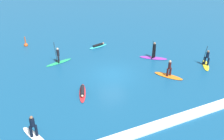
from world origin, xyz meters
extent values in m
plane|color=navy|center=(0.00, 0.00, 0.00)|extent=(120.00, 120.00, 0.00)
ellipsoid|color=#33C6CC|center=(1.38, 6.93, 0.05)|extent=(2.55, 1.10, 0.10)
cylinder|color=black|center=(1.33, 6.92, 0.25)|extent=(1.38, 0.56, 0.29)
sphere|color=#A37556|center=(2.11, 7.08, 0.27)|extent=(0.29, 0.29, 0.24)
ellipsoid|color=#23B266|center=(-4.07, 4.71, 0.04)|extent=(3.06, 1.30, 0.08)
cylinder|color=black|center=(-4.02, 4.90, 0.46)|extent=(0.20, 0.20, 0.77)
cylinder|color=black|center=(-4.13, 4.52, 0.46)|extent=(0.20, 0.20, 0.77)
cylinder|color=black|center=(-4.07, 4.71, 1.18)|extent=(0.36, 0.36, 0.66)
sphere|color=beige|center=(-4.07, 4.71, 1.62)|extent=(0.29, 0.29, 0.23)
cylinder|color=black|center=(-4.28, 4.91, 1.17)|extent=(0.13, 0.35, 2.18)
cube|color=black|center=(-4.28, 4.91, 0.14)|extent=(0.11, 0.21, 0.32)
ellipsoid|color=white|center=(-8.53, -5.67, 0.04)|extent=(1.62, 2.74, 0.08)
cylinder|color=black|center=(-8.35, -5.70, 0.52)|extent=(0.25, 0.25, 0.88)
cylinder|color=black|center=(-8.70, -5.65, 0.52)|extent=(0.25, 0.25, 0.88)
cylinder|color=black|center=(-8.53, -5.67, 1.26)|extent=(0.44, 0.44, 0.60)
sphere|color=brown|center=(-8.53, -5.67, 1.67)|extent=(0.29, 0.29, 0.22)
ellipsoid|color=orange|center=(4.81, -2.66, 0.05)|extent=(2.22, 2.80, 0.10)
cylinder|color=#381414|center=(4.64, -2.67, 0.49)|extent=(0.28, 0.28, 0.78)
cylinder|color=#381414|center=(4.98, -2.66, 0.49)|extent=(0.28, 0.28, 0.78)
cylinder|color=#381414|center=(4.81, -2.66, 1.19)|extent=(0.39, 0.39, 0.61)
sphere|color=tan|center=(4.81, -2.66, 1.61)|extent=(0.33, 0.33, 0.24)
ellipsoid|color=red|center=(-3.75, -1.97, 0.05)|extent=(1.52, 2.98, 0.10)
cylinder|color=black|center=(-3.73, -1.92, 0.26)|extent=(0.80, 1.49, 0.33)
sphere|color=beige|center=(-4.02, -2.72, 0.28)|extent=(0.26, 0.26, 0.21)
ellipsoid|color=yellow|center=(9.71, -2.44, 0.05)|extent=(1.99, 2.42, 0.10)
cylinder|color=black|center=(9.78, -2.61, 0.52)|extent=(0.27, 0.27, 0.83)
cylinder|color=black|center=(9.64, -2.27, 0.52)|extent=(0.27, 0.27, 0.83)
cylinder|color=black|center=(9.71, -2.44, 1.22)|extent=(0.43, 0.43, 0.57)
sphere|color=brown|center=(9.71, -2.44, 1.63)|extent=(0.34, 0.34, 0.24)
cylinder|color=black|center=(9.59, -2.17, 1.12)|extent=(0.26, 0.21, 2.03)
cube|color=black|center=(9.59, -2.17, 0.16)|extent=(0.20, 0.17, 0.32)
ellipsoid|color=purple|center=(5.71, 1.38, 0.04)|extent=(2.86, 2.47, 0.09)
cylinder|color=black|center=(5.84, 1.43, 0.55)|extent=(0.30, 0.30, 0.92)
cylinder|color=black|center=(5.57, 1.33, 0.55)|extent=(0.30, 0.30, 0.92)
cylinder|color=black|center=(5.71, 1.38, 1.33)|extent=(0.48, 0.48, 0.65)
sphere|color=#A37556|center=(5.71, 1.38, 1.78)|extent=(0.33, 0.33, 0.24)
cylinder|color=black|center=(5.42, 1.26, 1.11)|extent=(0.21, 0.25, 2.02)
cube|color=black|center=(5.42, 1.26, 0.15)|extent=(0.17, 0.19, 0.32)
sphere|color=#E55119|center=(-6.53, 10.90, 0.12)|extent=(0.48, 0.48, 0.48)
cylinder|color=#E55119|center=(-6.53, 10.90, 0.59)|extent=(0.13, 0.13, 1.19)
cube|color=white|center=(0.00, -8.38, 0.09)|extent=(23.56, 0.90, 0.18)
camera|label=1|loc=(-9.44, -20.25, 12.58)|focal=41.82mm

